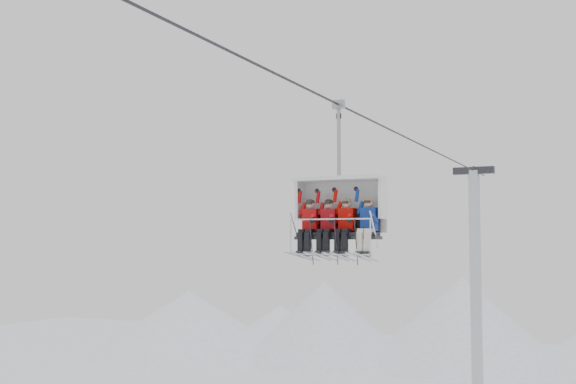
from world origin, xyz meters
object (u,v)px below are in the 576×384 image
at_px(skier_center_left, 328,225).
at_px(skier_far_right, 368,224).
at_px(chairlift_carrier, 341,207).
at_px(lift_tower_right, 476,324).
at_px(skier_far_left, 309,225).
at_px(skier_center_right, 345,224).

bearing_deg(skier_center_left, skier_far_right, 0.10).
bearing_deg(chairlift_carrier, skier_center_left, -128.81).
relative_size(chairlift_carrier, skier_far_right, 2.36).
bearing_deg(skier_far_right, skier_center_left, -179.90).
height_order(lift_tower_right, skier_far_right, lift_tower_right).
distance_m(lift_tower_right, skier_far_right, 19.58).
relative_size(skier_far_left, skier_far_right, 1.00).
distance_m(skier_center_left, skier_center_right, 0.48).
xyz_separation_m(lift_tower_right, skier_far_left, (-0.76, -19.06, 4.42)).
height_order(chairlift_carrier, skier_center_right, chairlift_carrier).
xyz_separation_m(skier_center_left, skier_center_right, (0.48, 0.00, 0.01)).
bearing_deg(chairlift_carrier, skier_far_right, -20.33).
xyz_separation_m(skier_far_left, skier_far_right, (1.58, 0.00, 0.00)).
distance_m(skier_center_right, skier_far_right, 0.58).
bearing_deg(skier_far_right, lift_tower_right, 92.47).
height_order(lift_tower_right, skier_center_right, lift_tower_right).
height_order(lift_tower_right, skier_center_left, lift_tower_right).
bearing_deg(skier_center_right, skier_center_left, -179.79).
xyz_separation_m(chairlift_carrier, skier_center_right, (0.24, -0.30, -0.46)).
bearing_deg(lift_tower_right, skier_far_left, -92.28).
xyz_separation_m(lift_tower_right, chairlift_carrier, (0.00, -18.75, 4.88)).
relative_size(skier_center_right, skier_far_right, 1.00).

